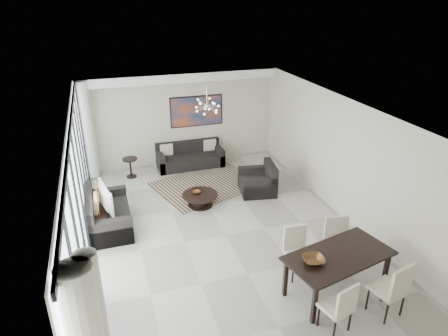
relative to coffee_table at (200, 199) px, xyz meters
name	(u,v)px	position (x,y,z in m)	size (l,w,h in m)	color
room_shell	(246,175)	(0.66, -1.51, 1.27)	(6.00, 9.00, 2.90)	#A8A39B
window_wall	(86,197)	(-2.66, -1.51, 1.28)	(0.37, 8.95, 2.90)	white
soffit	(180,77)	(0.20, 2.79, 2.59)	(5.98, 0.40, 0.26)	white
painting	(197,111)	(0.70, 2.96, 1.47)	(1.68, 0.04, 0.98)	#AE4318
chandelier	(207,106)	(0.50, 0.99, 2.17)	(0.66, 0.66, 0.71)	silver
rug	(207,185)	(0.48, 1.09, -0.18)	(2.78, 2.14, 0.01)	black
coffee_table	(200,199)	(0.00, 0.00, 0.00)	(0.93, 0.93, 0.32)	black
bowl_coffee	(196,192)	(-0.08, 0.07, 0.18)	(0.23, 0.23, 0.07)	brown
sofa_main	(190,158)	(0.34, 2.56, 0.07)	(2.05, 0.84, 0.75)	black
loveseat	(106,217)	(-2.35, -0.36, 0.11)	(0.98, 1.74, 0.87)	black
armchair	(259,182)	(1.74, 0.25, 0.10)	(1.08, 1.12, 0.82)	black
side_table	(130,164)	(-1.53, 2.30, 0.22)	(0.43, 0.43, 0.60)	black
tv_console	(97,218)	(-2.56, -0.30, 0.07)	(0.45, 1.61, 0.50)	black
television	(102,198)	(-2.40, -0.36, 0.61)	(1.01, 0.13, 0.58)	gray
dining_table	(339,259)	(1.56, -3.89, 0.55)	(2.13, 1.38, 0.82)	black
dining_chair_sw	(341,305)	(1.08, -4.75, 0.38)	(0.55, 0.55, 0.98)	beige
dining_chair_se	(394,287)	(2.10, -4.72, 0.45)	(0.60, 0.60, 1.10)	beige
dining_chair_nw	(297,247)	(1.11, -3.17, 0.40)	(0.48, 0.48, 1.01)	beige
dining_chair_ne	(337,238)	(2.02, -3.15, 0.41)	(0.57, 0.57, 1.04)	beige
bowl_dining	(314,260)	(1.02, -3.94, 0.68)	(0.38, 0.38, 0.09)	brown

